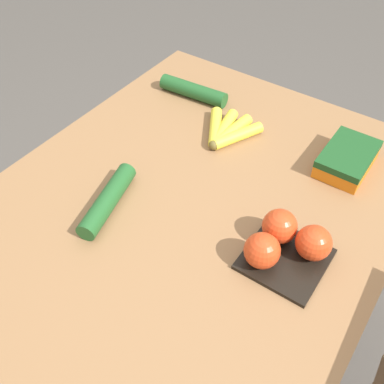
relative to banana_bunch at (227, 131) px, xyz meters
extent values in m
plane|color=#4C4742|center=(0.27, 0.07, -0.78)|extent=(12.00, 12.00, 0.00)
cube|color=olive|center=(0.27, 0.07, -0.03)|extent=(1.21, 0.97, 0.03)
cylinder|color=olive|center=(-0.27, -0.36, -0.41)|extent=(0.06, 0.06, 0.73)
cylinder|color=olive|center=(-0.27, 0.49, -0.41)|extent=(0.06, 0.06, 0.73)
sphere|color=brown|center=(0.07, 0.00, 0.00)|extent=(0.03, 0.03, 0.03)
cylinder|color=yellow|center=(0.00, 0.04, 0.00)|extent=(0.16, 0.10, 0.03)
cylinder|color=yellow|center=(-0.01, 0.01, 0.00)|extent=(0.16, 0.05, 0.03)
cylinder|color=yellow|center=(-0.01, -0.01, 0.00)|extent=(0.16, 0.07, 0.03)
cylinder|color=yellow|center=(0.00, -0.04, 0.00)|extent=(0.16, 0.11, 0.03)
cube|color=black|center=(0.31, 0.34, -0.01)|extent=(0.18, 0.18, 0.01)
sphere|color=red|center=(0.26, 0.30, 0.03)|extent=(0.08, 0.08, 0.08)
sphere|color=red|center=(0.35, 0.30, 0.03)|extent=(0.08, 0.08, 0.08)
sphere|color=red|center=(0.26, 0.38, 0.03)|extent=(0.08, 0.08, 0.08)
cube|color=orange|center=(-0.07, 0.34, 0.01)|extent=(0.18, 0.12, 0.06)
cube|color=#19471E|center=(-0.07, 0.34, 0.03)|extent=(0.18, 0.12, 0.02)
cylinder|color=#1E5123|center=(-0.11, -0.19, 0.01)|extent=(0.06, 0.23, 0.05)
cylinder|color=#1E5123|center=(0.41, -0.09, 0.01)|extent=(0.23, 0.11, 0.05)
camera|label=1|loc=(0.91, 0.51, 0.81)|focal=42.00mm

